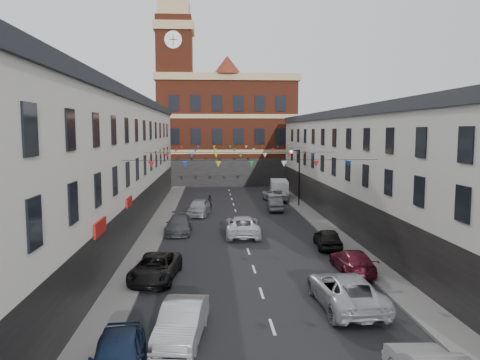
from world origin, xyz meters
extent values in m
plane|color=black|center=(0.00, 0.00, 0.00)|extent=(160.00, 160.00, 0.00)
cube|color=#605E5B|center=(-6.90, 2.00, 0.07)|extent=(1.80, 64.00, 0.15)
cube|color=#605E5B|center=(6.90, 2.00, 0.07)|extent=(1.80, 64.00, 0.15)
cube|color=silver|center=(-11.80, 1.00, 5.00)|extent=(8.00, 56.00, 10.00)
cube|color=black|center=(-11.80, 1.00, 10.35)|extent=(8.40, 56.00, 0.70)
cube|color=black|center=(-7.75, 1.00, 1.60)|extent=(0.12, 56.00, 3.20)
cube|color=beige|center=(11.80, 1.00, 4.50)|extent=(8.00, 56.00, 9.00)
cube|color=black|center=(11.80, 1.00, 9.35)|extent=(8.40, 56.00, 0.70)
cube|color=black|center=(7.75, 1.00, 1.60)|extent=(0.12, 56.00, 3.20)
cube|color=maroon|center=(0.00, 38.00, 7.50)|extent=(20.00, 12.00, 15.00)
cube|color=tan|center=(0.00, 38.00, 15.50)|extent=(20.60, 12.60, 1.00)
cone|color=maroon|center=(0.00, 33.00, 17.20)|extent=(4.00, 4.00, 2.60)
cube|color=maroon|center=(-7.50, 35.00, 12.00)|extent=(5.00, 5.00, 24.00)
cube|color=tan|center=(-7.50, 35.00, 22.50)|extent=(5.60, 5.60, 1.20)
cube|color=tan|center=(-7.50, 35.00, 24.60)|extent=(4.40, 4.40, 3.00)
cylinder|color=white|center=(-7.50, 32.45, 20.50)|extent=(2.40, 0.12, 2.40)
cube|color=#345326|center=(-4.00, 62.00, 5.00)|extent=(40.00, 14.00, 10.00)
cylinder|color=black|center=(6.80, 14.00, 3.00)|extent=(0.14, 0.14, 6.00)
cylinder|color=black|center=(6.40, 14.00, 5.90)|extent=(0.90, 0.10, 0.10)
sphere|color=beige|center=(5.95, 14.00, 5.80)|extent=(0.36, 0.36, 0.36)
imported|color=#152441|center=(-5.50, -19.54, 0.71)|extent=(2.05, 4.32, 1.43)
imported|color=#9B9EA2|center=(-3.60, -16.94, 0.72)|extent=(2.08, 4.55, 1.45)
imported|color=black|center=(-5.44, -9.58, 0.67)|extent=(2.74, 5.03, 1.34)
imported|color=#3D3F44|center=(-4.95, 1.97, 0.69)|extent=(2.08, 4.79, 1.37)
imported|color=gray|center=(-3.60, 9.49, 0.78)|extent=(2.45, 4.79, 1.56)
imported|color=#9DA0A5|center=(3.60, -14.03, 0.77)|extent=(2.76, 5.63, 1.54)
imported|color=#571121|center=(5.50, -8.89, 0.64)|extent=(1.84, 4.43, 1.28)
imported|color=black|center=(5.47, -3.40, 0.67)|extent=(1.91, 4.07, 1.35)
imported|color=#4C4E54|center=(3.92, 11.50, 0.64)|extent=(1.46, 3.90, 1.27)
imported|color=silver|center=(4.83, 18.19, 0.70)|extent=(2.70, 5.20, 1.40)
imported|color=silver|center=(-0.05, 0.76, 0.76)|extent=(2.73, 5.58, 1.53)
cube|color=silver|center=(5.60, 20.02, 1.08)|extent=(2.32, 5.04, 2.16)
imported|color=black|center=(-2.55, 12.48, 0.76)|extent=(0.66, 0.56, 1.53)
camera|label=1|loc=(-2.47, -34.18, 7.96)|focal=35.00mm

